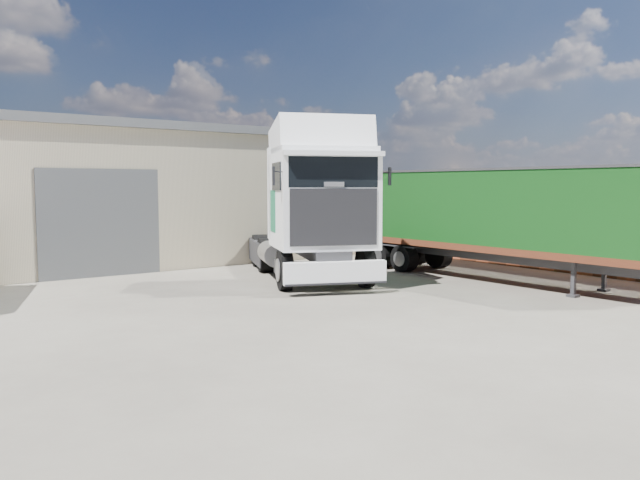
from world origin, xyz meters
TOP-DOWN VIEW (x-y plane):
  - ground at (0.00, 0.00)m, footprint 120.00×120.00m
  - brick_boundary_wall at (11.50, 6.00)m, footprint 0.35×26.00m
  - tractor_unit at (3.09, 4.84)m, footprint 5.54×7.95m
  - box_trailer at (7.94, 1.95)m, footprint 2.40×10.77m

SIDE VIEW (x-z plane):
  - ground at x=0.00m, z-range 0.00..0.00m
  - brick_boundary_wall at x=11.50m, z-range 0.00..2.50m
  - tractor_unit at x=3.09m, z-range -0.40..4.68m
  - box_trailer at x=7.94m, z-range 0.39..3.97m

